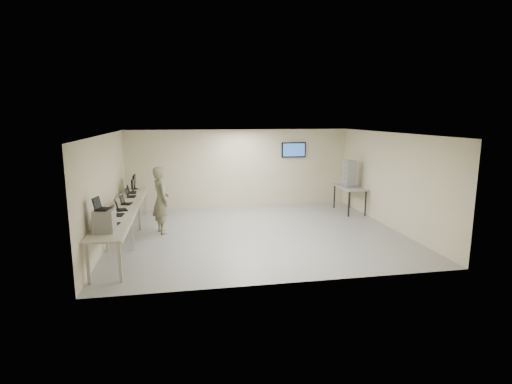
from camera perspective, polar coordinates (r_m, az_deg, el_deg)
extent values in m
cube|color=#99988B|center=(11.38, 0.18, -5.89)|extent=(8.00, 7.00, 0.01)
cube|color=white|center=(10.91, 0.19, 8.35)|extent=(8.00, 7.00, 0.01)
cube|color=beige|center=(14.47, -2.37, 3.38)|extent=(8.00, 0.01, 2.80)
cube|color=beige|center=(7.71, 4.98, -3.23)|extent=(8.00, 0.01, 2.80)
cube|color=beige|center=(11.05, -20.65, 0.38)|extent=(0.01, 7.00, 2.80)
cube|color=beige|center=(12.42, 18.65, 1.59)|extent=(0.01, 7.00, 2.80)
cube|color=black|center=(14.80, 5.36, 6.03)|extent=(0.15, 0.04, 0.15)
cube|color=black|center=(14.76, 5.40, 6.02)|extent=(0.90, 0.06, 0.55)
cube|color=#2654A0|center=(14.72, 5.44, 6.01)|extent=(0.82, 0.01, 0.47)
cube|color=#BFB1A0|center=(11.09, -18.44, -2.19)|extent=(0.75, 6.00, 0.04)
cube|color=#AEA9A0|center=(11.05, -16.50, -2.28)|extent=(0.02, 6.00, 0.06)
cube|color=#AEA9A0|center=(8.57, -22.87, -9.40)|extent=(0.06, 0.06, 0.86)
cube|color=#AEA9A0|center=(8.46, -18.84, -9.39)|extent=(0.06, 0.06, 0.86)
cube|color=#AEA9A0|center=(10.39, -20.61, -5.75)|extent=(0.06, 0.06, 0.86)
cube|color=#AEA9A0|center=(10.29, -17.31, -5.69)|extent=(0.06, 0.06, 0.86)
cube|color=#AEA9A0|center=(12.10, -19.15, -3.37)|extent=(0.06, 0.06, 0.86)
cube|color=#AEA9A0|center=(12.02, -16.32, -3.29)|extent=(0.06, 0.06, 0.86)
cube|color=#AEA9A0|center=(13.98, -17.98, -1.44)|extent=(0.06, 0.06, 0.86)
cube|color=#AEA9A0|center=(13.91, -15.53, -1.36)|extent=(0.06, 0.06, 0.86)
cube|color=gray|center=(8.86, -20.84, -3.84)|extent=(0.41, 0.47, 0.47)
cube|color=black|center=(8.80, -20.94, -2.29)|extent=(0.32, 0.39, 0.02)
cube|color=black|center=(8.80, -21.79, -1.46)|extent=(0.14, 0.33, 0.24)
cube|color=black|center=(8.79, -21.70, -1.46)|extent=(0.11, 0.29, 0.20)
cube|color=black|center=(9.37, -19.88, -4.41)|extent=(0.33, 0.41, 0.02)
cube|color=black|center=(9.36, -20.76, -3.57)|extent=(0.13, 0.36, 0.27)
cube|color=black|center=(9.35, -20.66, -3.56)|extent=(0.10, 0.31, 0.22)
cube|color=black|center=(10.23, -19.07, -3.12)|extent=(0.26, 0.34, 0.02)
cube|color=black|center=(10.22, -19.75, -2.46)|extent=(0.09, 0.30, 0.23)
cube|color=black|center=(10.21, -19.67, -2.46)|extent=(0.07, 0.27, 0.19)
cube|color=black|center=(10.75, -18.63, -2.43)|extent=(0.34, 0.40, 0.02)
cube|color=black|center=(10.74, -19.32, -1.75)|extent=(0.16, 0.33, 0.25)
cube|color=black|center=(10.74, -19.25, -1.74)|extent=(0.13, 0.29, 0.21)
cube|color=black|center=(11.45, -17.95, -1.61)|extent=(0.29, 0.36, 0.02)
cube|color=black|center=(11.44, -18.57, -1.01)|extent=(0.11, 0.31, 0.23)
cube|color=black|center=(11.43, -18.51, -1.00)|extent=(0.09, 0.27, 0.19)
cube|color=black|center=(12.44, -17.37, -0.62)|extent=(0.24, 0.33, 0.02)
cube|color=black|center=(12.43, -17.95, -0.05)|extent=(0.07, 0.31, 0.24)
cube|color=black|center=(12.43, -17.88, -0.05)|extent=(0.05, 0.28, 0.20)
cube|color=black|center=(13.03, -17.27, -0.12)|extent=(0.24, 0.33, 0.02)
cube|color=black|center=(13.02, -17.81, 0.41)|extent=(0.07, 0.31, 0.23)
cube|color=black|center=(13.02, -17.76, 0.42)|extent=(0.05, 0.27, 0.19)
cylinder|color=black|center=(13.25, -17.15, 0.06)|extent=(0.18, 0.18, 0.01)
cube|color=black|center=(13.24, -17.17, 0.40)|extent=(0.04, 0.03, 0.15)
cube|color=black|center=(13.21, -17.21, 1.17)|extent=(0.05, 0.41, 0.27)
cube|color=black|center=(13.21, -17.10, 1.18)|extent=(0.00, 0.37, 0.23)
cylinder|color=black|center=(13.73, -16.92, 0.43)|extent=(0.21, 0.21, 0.02)
cube|color=black|center=(13.71, -16.94, 0.81)|extent=(0.04, 0.03, 0.17)
cube|color=black|center=(13.68, -16.99, 1.69)|extent=(0.05, 0.48, 0.32)
cube|color=black|center=(13.67, -16.87, 1.70)|extent=(0.00, 0.44, 0.27)
imported|color=#595E43|center=(11.49, -13.43, -1.14)|extent=(0.66, 0.80, 1.89)
cube|color=gray|center=(14.06, 13.26, 0.67)|extent=(0.69, 1.47, 0.04)
cube|color=black|center=(13.45, 13.11, -1.69)|extent=(0.04, 0.04, 0.84)
cube|color=black|center=(14.60, 11.14, -0.64)|extent=(0.04, 0.04, 0.84)
cube|color=black|center=(13.69, 15.37, -1.58)|extent=(0.04, 0.04, 0.84)
cube|color=black|center=(14.83, 13.25, -0.56)|extent=(0.04, 0.04, 0.84)
cube|color=#9C9C9C|center=(14.03, 13.21, 1.11)|extent=(0.35, 0.38, 0.18)
cube|color=#9C9C9C|center=(14.00, 13.24, 1.85)|extent=(0.35, 0.38, 0.18)
cube|color=#9C9C9C|center=(13.97, 13.27, 2.59)|extent=(0.35, 0.38, 0.18)
cube|color=#9C9C9C|center=(13.95, 13.30, 3.33)|extent=(0.35, 0.38, 0.18)
cube|color=#9C9C9C|center=(13.93, 13.33, 4.07)|extent=(0.35, 0.38, 0.18)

